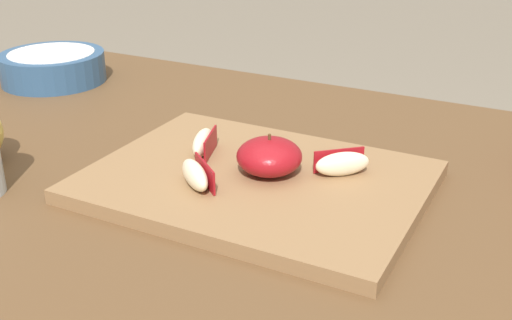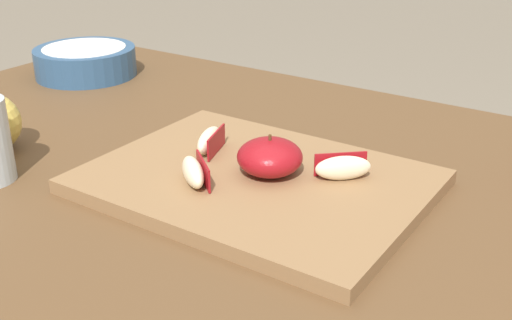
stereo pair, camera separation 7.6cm
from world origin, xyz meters
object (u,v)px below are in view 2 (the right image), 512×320
Objects in this scene: cutting_board at (256,182)px; apple_wedge_front at (343,168)px; apple_half_skin_up at (270,157)px; ceramic_fruit_bowl at (85,61)px; apple_wedge_middle at (209,141)px; apple_wedge_left at (194,172)px.

apple_wedge_front reaches higher than cutting_board.
ceramic_fruit_bowl is at bearing 159.23° from apple_half_skin_up.
apple_wedge_middle and apple_wedge_left have the same top height.
apple_wedge_left is at bearing -129.28° from apple_half_skin_up.
cutting_board is at bearing -22.37° from ceramic_fruit_bowl.
ceramic_fruit_bowl is at bearing 164.66° from apple_wedge_front.
apple_half_skin_up is 0.42× the size of ceramic_fruit_bowl.
ceramic_fruit_bowl reaches higher than cutting_board.
apple_wedge_middle is at bearing 172.16° from apple_half_skin_up.
ceramic_fruit_bowl is (-0.63, 0.17, -0.00)m from apple_wedge_front.
apple_wedge_middle is at bearing -173.38° from apple_wedge_front.
ceramic_fruit_bowl reaches higher than apple_wedge_front.
apple_wedge_front is at bearing 37.66° from apple_wedge_left.
apple_half_skin_up is 0.10m from apple_wedge_middle.
apple_wedge_front is 0.65m from ceramic_fruit_bowl.
cutting_board is 5.58× the size of apple_wedge_middle.
apple_wedge_front is at bearing 6.62° from apple_wedge_middle.
cutting_board is 5.97× the size of apple_wedge_left.
cutting_board is 0.11m from apple_wedge_front.
apple_wedge_front is at bearing 23.76° from apple_half_skin_up.
ceramic_fruit_bowl reaches higher than apple_wedge_left.
apple_wedge_left is (0.04, -0.09, 0.00)m from apple_wedge_middle.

